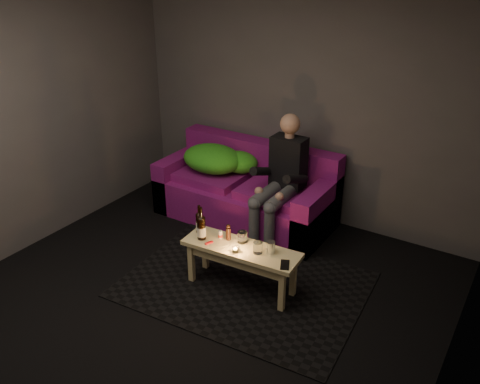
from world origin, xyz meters
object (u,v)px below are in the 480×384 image
object	(u,v)px
coffee_table	(241,255)
beer_bottle_a	(199,222)
steel_cup	(271,247)
person	(281,177)
sofa	(247,193)
beer_bottle_b	(201,227)

from	to	relation	value
coffee_table	beer_bottle_a	xyz separation A→B (m)	(-0.46, 0.02, 0.18)
beer_bottle_a	steel_cup	size ratio (longest dim) A/B	2.58
person	coffee_table	size ratio (longest dim) A/B	1.21
sofa	steel_cup	world-z (taller)	sofa
sofa	beer_bottle_a	bearing A→B (deg)	-80.13
sofa	beer_bottle_b	bearing A→B (deg)	-77.02
person	beer_bottle_b	xyz separation A→B (m)	(-0.21, -1.08, -0.13)
beer_bottle_a	beer_bottle_b	distance (m)	0.12
sofa	person	world-z (taller)	person
beer_bottle_b	person	bearing A→B (deg)	78.95
person	coffee_table	bearing A→B (deg)	-80.89
steel_cup	beer_bottle_b	bearing A→B (deg)	-168.72
person	beer_bottle_a	world-z (taller)	person
beer_bottle_b	steel_cup	world-z (taller)	beer_bottle_b
sofa	steel_cup	xyz separation A→B (m)	(0.92, -1.12, 0.18)
coffee_table	sofa	bearing A→B (deg)	119.36
steel_cup	person	bearing A→B (deg)	113.76
sofa	person	xyz separation A→B (m)	(0.50, -0.16, 0.37)
person	coffee_table	world-z (taller)	person
sofa	beer_bottle_b	xyz separation A→B (m)	(0.29, -1.24, 0.24)
sofa	coffee_table	distance (m)	1.35
beer_bottle_b	coffee_table	bearing A→B (deg)	10.22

